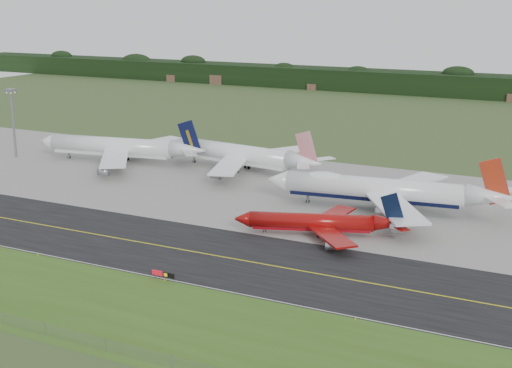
% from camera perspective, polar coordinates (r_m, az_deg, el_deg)
% --- Properties ---
extents(ground, '(600.00, 600.00, 0.00)m').
position_cam_1_polar(ground, '(154.09, -2.66, -5.25)').
color(ground, '#2E4520').
rests_on(ground, ground).
extents(grass_verge, '(400.00, 30.00, 0.01)m').
position_cam_1_polar(grass_verge, '(126.89, -10.42, -10.01)').
color(grass_verge, '#34581A').
rests_on(grass_verge, ground).
extents(taxiway, '(400.00, 32.00, 0.02)m').
position_cam_1_polar(taxiway, '(150.81, -3.40, -5.71)').
color(taxiway, black).
rests_on(taxiway, ground).
extents(apron, '(400.00, 78.00, 0.01)m').
position_cam_1_polar(apron, '(198.14, 4.47, -0.73)').
color(apron, gray).
rests_on(apron, ground).
extents(taxiway_centreline, '(400.00, 0.40, 0.00)m').
position_cam_1_polar(taxiway_centreline, '(150.81, -3.40, -5.70)').
color(taxiway_centreline, gold).
rests_on(taxiway_centreline, taxiway).
extents(taxiway_edge_line, '(400.00, 0.25, 0.00)m').
position_cam_1_polar(taxiway_edge_line, '(138.49, -6.59, -7.68)').
color(taxiway_edge_line, silver).
rests_on(taxiway_edge_line, taxiway).
extents(perimeter_fence, '(320.00, 0.10, 320.00)m').
position_cam_1_polar(perimeter_fence, '(117.37, -14.28, -11.77)').
color(perimeter_fence, slate).
rests_on(perimeter_fence, ground).
extents(horizon_treeline, '(700.00, 25.00, 12.00)m').
position_cam_1_polar(horizon_treeline, '(409.25, 16.31, 7.49)').
color(horizon_treeline, black).
rests_on(horizon_treeline, ground).
extents(jet_ba_747, '(62.79, 51.62, 15.79)m').
position_cam_1_polar(jet_ba_747, '(183.15, 10.06, -0.46)').
color(jet_ba_747, white).
rests_on(jet_ba_747, ground).
extents(jet_red_737, '(38.05, 30.15, 10.57)m').
position_cam_1_polar(jet_red_737, '(162.97, 5.20, -3.09)').
color(jet_red_737, maroon).
rests_on(jet_red_737, ground).
extents(jet_navy_gold, '(59.56, 51.32, 15.39)m').
position_cam_1_polar(jet_navy_gold, '(237.45, -10.76, 2.89)').
color(jet_navy_gold, white).
rests_on(jet_navy_gold, ground).
extents(jet_star_tail, '(57.86, 47.97, 15.27)m').
position_cam_1_polar(jet_star_tail, '(222.15, -1.23, 2.35)').
color(jet_star_tail, white).
rests_on(jet_star_tail, ground).
extents(floodlight_mast, '(2.88, 2.88, 23.23)m').
position_cam_1_polar(floodlight_mast, '(253.01, -18.92, 5.59)').
color(floodlight_mast, slate).
rests_on(floodlight_mast, ground).
extents(taxiway_sign, '(5.15, 0.41, 1.72)m').
position_cam_1_polar(taxiway_sign, '(138.60, -7.45, -7.17)').
color(taxiway_sign, slate).
rests_on(taxiway_sign, ground).
extents(edge_marker_left, '(0.16, 0.16, 0.50)m').
position_cam_1_polar(edge_marker_left, '(157.16, -17.05, -5.41)').
color(edge_marker_left, yellow).
rests_on(edge_marker_left, ground).
extents(edge_marker_center, '(0.16, 0.16, 0.50)m').
position_cam_1_polar(edge_marker_center, '(138.38, -7.32, -7.62)').
color(edge_marker_center, yellow).
rests_on(edge_marker_center, ground).
extents(edge_marker_right, '(0.16, 0.16, 0.50)m').
position_cam_1_polar(edge_marker_right, '(122.99, 7.96, -10.60)').
color(edge_marker_right, yellow).
rests_on(edge_marker_right, ground).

